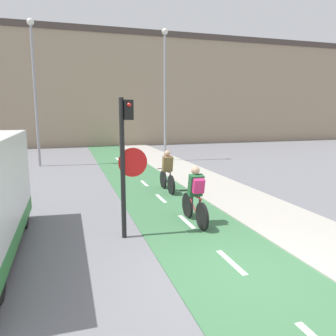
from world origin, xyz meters
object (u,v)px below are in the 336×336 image
object	(u,v)px
traffic_light_pole	(126,153)
street_lamp_sidewalk	(165,83)
cyclist_far	(167,173)
street_lamp_far	(34,80)
cyclist_near	(195,197)

from	to	relation	value
traffic_light_pole	street_lamp_sidewalk	distance (m)	12.52
cyclist_far	street_lamp_far	bearing A→B (deg)	123.07
cyclist_near	cyclist_far	bearing A→B (deg)	84.54
street_lamp_far	cyclist_near	xyz separation A→B (m)	(4.61, -11.25, -3.87)
cyclist_near	cyclist_far	size ratio (longest dim) A/B	1.02
traffic_light_pole	cyclist_near	size ratio (longest dim) A/B	1.86
cyclist_far	street_lamp_sidewalk	bearing A→B (deg)	73.99
cyclist_near	street_lamp_sidewalk	bearing A→B (deg)	77.38
traffic_light_pole	street_lamp_far	size ratio (longest dim) A/B	0.42
traffic_light_pole	cyclist_far	world-z (taller)	traffic_light_pole
street_lamp_far	cyclist_near	distance (m)	12.76
cyclist_near	traffic_light_pole	bearing A→B (deg)	-168.23
traffic_light_pole	street_lamp_far	xyz separation A→B (m)	(-2.76, 11.64, 2.60)
cyclist_near	cyclist_far	distance (m)	3.66
street_lamp_sidewalk	cyclist_near	world-z (taller)	street_lamp_sidewalk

